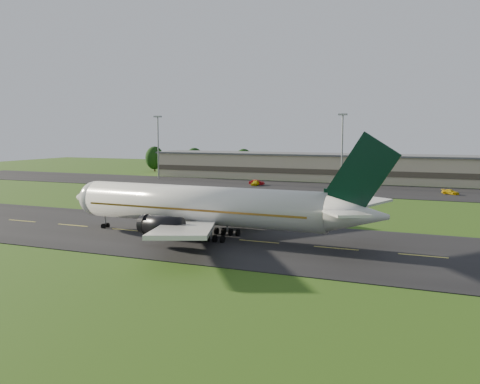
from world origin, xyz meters
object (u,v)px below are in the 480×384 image
at_px(service_vehicle_c, 346,188).
at_px(light_mast_west, 158,140).
at_px(airliner, 206,206).
at_px(light_mast_centre, 342,141).
at_px(service_vehicle_b, 257,182).
at_px(terminal, 358,169).
at_px(service_vehicle_d, 451,192).
at_px(service_vehicle_a, 256,183).

bearing_deg(service_vehicle_c, light_mast_west, 177.44).
distance_m(airliner, service_vehicle_c, 68.78).
bearing_deg(light_mast_centre, airliner, -91.64).
bearing_deg(airliner, service_vehicle_c, 85.94).
xyz_separation_m(airliner, service_vehicle_b, (-20.66, 73.14, -3.84)).
relative_size(terminal, service_vehicle_b, 33.26).
xyz_separation_m(service_vehicle_b, service_vehicle_c, (26.69, -4.73, 0.03)).
distance_m(light_mast_west, light_mast_centre, 60.00).
relative_size(terminal, service_vehicle_d, 34.43).
xyz_separation_m(terminal, service_vehicle_a, (-24.08, -24.62, -3.17)).
bearing_deg(light_mast_centre, service_vehicle_d, -18.28).
bearing_deg(service_vehicle_b, light_mast_west, 77.43).
relative_size(service_vehicle_b, service_vehicle_d, 1.03).
relative_size(light_mast_centre, service_vehicle_a, 4.80).
bearing_deg(light_mast_west, terminal, 14.76).
relative_size(terminal, service_vehicle_a, 34.19).
bearing_deg(light_mast_west, airliner, -54.20).
height_order(terminal, light_mast_west, light_mast_west).
xyz_separation_m(light_mast_west, service_vehicle_a, (37.33, -8.44, -11.92)).
xyz_separation_m(airliner, service_vehicle_c, (6.03, 68.41, -3.81)).
xyz_separation_m(service_vehicle_a, service_vehicle_d, (51.69, -1.15, -0.11)).
distance_m(service_vehicle_a, service_vehicle_d, 51.70).
xyz_separation_m(light_mast_west, service_vehicle_b, (37.05, -6.87, -11.92)).
height_order(terminal, light_mast_centre, light_mast_centre).
height_order(airliner, service_vehicle_c, airliner).
bearing_deg(service_vehicle_a, service_vehicle_b, 98.05).
distance_m(terminal, service_vehicle_c, 28.06).
bearing_deg(service_vehicle_b, service_vehicle_c, -102.11).
distance_m(light_mast_centre, service_vehicle_d, 32.84).
relative_size(light_mast_west, service_vehicle_a, 4.80).
distance_m(airliner, terminal, 96.27).
distance_m(service_vehicle_c, service_vehicle_d, 25.36).
xyz_separation_m(terminal, service_vehicle_d, (27.61, -25.77, -3.28)).
bearing_deg(terminal, service_vehicle_b, -136.57).
bearing_deg(service_vehicle_a, terminal, 43.63).
height_order(airliner, service_vehicle_d, airliner).
height_order(light_mast_centre, service_vehicle_c, light_mast_centre).
relative_size(airliner, service_vehicle_a, 12.09).
xyz_separation_m(service_vehicle_c, service_vehicle_d, (25.28, 2.02, -0.14)).
height_order(airliner, service_vehicle_b, airliner).
distance_m(airliner, light_mast_centre, 80.45).
relative_size(light_mast_west, service_vehicle_d, 4.83).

